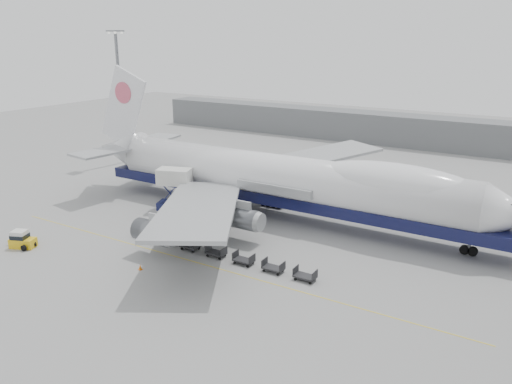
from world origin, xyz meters
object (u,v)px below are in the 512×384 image
Objects in this scene: catering_truck at (175,187)px; ground_worker at (11,238)px; airliner at (284,179)px; baggage_tug at (22,240)px.

ground_worker is (-8.73, -20.46, -2.66)m from catering_truck.
ground_worker is at bearing -132.96° from airliner.
airliner reaches higher than catering_truck.
airliner is at bearing -55.11° from ground_worker.
baggage_tug is at bearing -97.50° from ground_worker.
ground_worker is at bearing 162.50° from baggage_tug.
baggage_tug is (-6.84, -20.31, -2.51)m from catering_truck.
catering_truck is 3.88× the size of ground_worker.
airliner is 20.58× the size of baggage_tug.
catering_truck is (-15.12, -5.14, -2.18)m from airliner.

